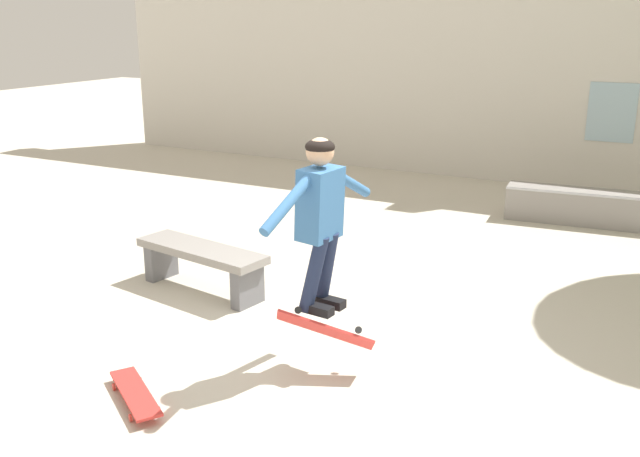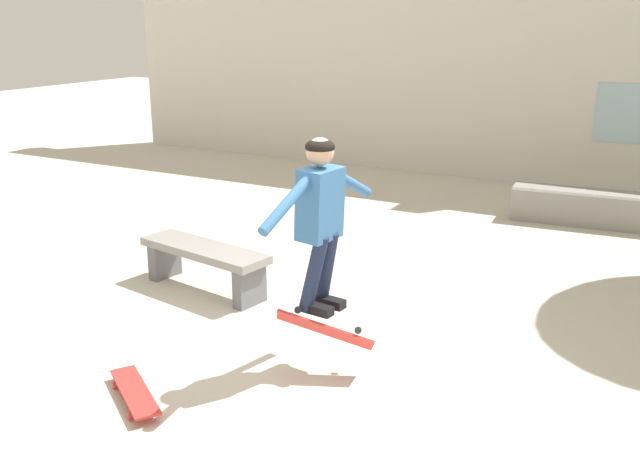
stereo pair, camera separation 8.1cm
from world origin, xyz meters
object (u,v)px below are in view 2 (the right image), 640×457
at_px(skateboard_flipping, 325,329).
at_px(skateboard_resting, 135,392).
at_px(park_bench, 204,259).
at_px(skate_ledge, 587,208).
at_px(skater, 320,210).

height_order(skateboard_flipping, skateboard_resting, skateboard_flipping).
bearing_deg(skateboard_resting, park_bench, 147.40).
distance_m(skate_ledge, skateboard_flipping, 5.42).
relative_size(skateboard_flipping, skateboard_resting, 1.04).
distance_m(skate_ledge, skater, 5.46).
relative_size(skater, skateboard_resting, 1.85).
distance_m(skateboard_flipping, skateboard_resting, 1.48).
height_order(park_bench, skateboard_resting, park_bench).
bearing_deg(skateboard_flipping, skateboard_resting, -153.79).
xyz_separation_m(skater, skateboard_flipping, (0.09, -0.09, -0.91)).
xyz_separation_m(park_bench, skateboard_flipping, (1.89, -0.98, 0.04)).
xyz_separation_m(skate_ledge, skateboard_flipping, (-1.13, -5.30, 0.14)).
relative_size(park_bench, skate_ledge, 0.78).
distance_m(park_bench, skateboard_resting, 2.19).
bearing_deg(skateboard_flipping, skate_ledge, 59.36).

